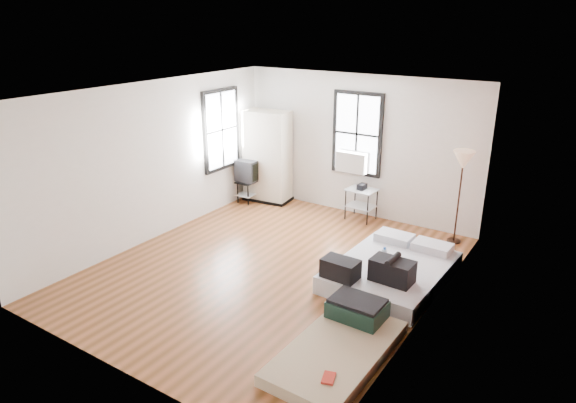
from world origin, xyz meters
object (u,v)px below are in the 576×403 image
Objects in this scene: mattress_main at (390,270)px; floor_lamp at (463,165)px; side_table at (362,195)px; tv_stand at (250,171)px; wardrobe at (268,157)px; mattress_bare at (342,341)px.

mattress_main is 2.38m from floor_lamp.
tv_stand is (-2.49, -0.32, 0.17)m from side_table.
wardrobe reaches higher than floor_lamp.
wardrobe reaches higher than side_table.
mattress_bare is 4.14m from floor_lamp.
mattress_bare is at bearing -67.44° from side_table.
mattress_main is 4.35m from tv_stand.
floor_lamp reaches higher than side_table.
side_table is (2.20, 0.07, -0.47)m from wardrobe.
wardrobe is at bearing 180.00° from floor_lamp.
tv_stand reaches higher than mattress_main.
wardrobe is at bearing 153.81° from mattress_main.
side_table is at bearing -4.41° from wardrobe.
tv_stand reaches higher than side_table.
floor_lamp is at bearing 80.54° from mattress_main.
side_table is 2.10m from floor_lamp.
wardrobe reaches higher than tv_stand.
mattress_main is 2.54m from side_table.
floor_lamp is (4.08, -0.00, 0.46)m from wardrobe.
floor_lamp is at bearing -2.13° from side_table.
mattress_main is at bearing -34.56° from wardrobe.
tv_stand is (-0.28, -0.25, -0.30)m from wardrobe.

